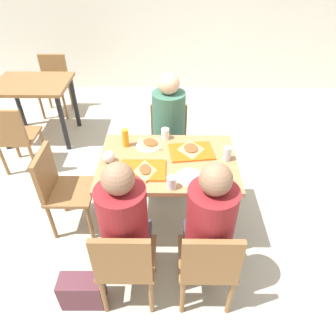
# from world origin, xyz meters

# --- Properties ---
(ground_plane) EXTENTS (10.00, 10.00, 0.02)m
(ground_plane) POSITION_xyz_m (0.00, 0.00, -0.01)
(ground_plane) COLOR #B2AD9E
(main_table) EXTENTS (1.13, 0.78, 0.77)m
(main_table) POSITION_xyz_m (0.00, 0.00, 0.66)
(main_table) COLOR #9E7247
(main_table) RESTS_ON ground_plane
(chair_near_left) EXTENTS (0.40, 0.40, 0.83)m
(chair_near_left) POSITION_xyz_m (-0.28, -0.77, 0.48)
(chair_near_left) COLOR olive
(chair_near_left) RESTS_ON ground_plane
(chair_near_right) EXTENTS (0.40, 0.40, 0.83)m
(chair_near_right) POSITION_xyz_m (0.28, -0.77, 0.48)
(chair_near_right) COLOR olive
(chair_near_right) RESTS_ON ground_plane
(chair_far_side) EXTENTS (0.40, 0.40, 0.83)m
(chair_far_side) POSITION_xyz_m (0.00, 0.77, 0.48)
(chair_far_side) COLOR olive
(chair_far_side) RESTS_ON ground_plane
(chair_left_end) EXTENTS (0.40, 0.40, 0.83)m
(chair_left_end) POSITION_xyz_m (-0.95, 0.00, 0.48)
(chair_left_end) COLOR olive
(chair_left_end) RESTS_ON ground_plane
(person_in_red) EXTENTS (0.32, 0.42, 1.24)m
(person_in_red) POSITION_xyz_m (-0.28, -0.63, 0.73)
(person_in_red) COLOR #383842
(person_in_red) RESTS_ON ground_plane
(person_in_brown_jacket) EXTENTS (0.32, 0.42, 1.24)m
(person_in_brown_jacket) POSITION_xyz_m (0.28, -0.63, 0.73)
(person_in_brown_jacket) COLOR #383842
(person_in_brown_jacket) RESTS_ON ground_plane
(person_far_side) EXTENTS (0.32, 0.42, 1.24)m
(person_far_side) POSITION_xyz_m (-0.00, 0.63, 0.73)
(person_far_side) COLOR #383842
(person_far_side) RESTS_ON ground_plane
(tray_red_near) EXTENTS (0.36, 0.26, 0.02)m
(tray_red_near) POSITION_xyz_m (-0.20, -0.14, 0.78)
(tray_red_near) COLOR #D85914
(tray_red_near) RESTS_ON main_table
(tray_red_far) EXTENTS (0.39, 0.31, 0.02)m
(tray_red_far) POSITION_xyz_m (0.20, 0.12, 0.78)
(tray_red_far) COLOR #D85914
(tray_red_far) RESTS_ON main_table
(paper_plate_center) EXTENTS (0.22, 0.22, 0.01)m
(paper_plate_center) POSITION_xyz_m (-0.17, 0.21, 0.77)
(paper_plate_center) COLOR white
(paper_plate_center) RESTS_ON main_table
(paper_plate_near_edge) EXTENTS (0.22, 0.22, 0.01)m
(paper_plate_near_edge) POSITION_xyz_m (0.17, -0.21, 0.77)
(paper_plate_near_edge) COLOR white
(paper_plate_near_edge) RESTS_ON main_table
(pizza_slice_a) EXTENTS (0.14, 0.20, 0.02)m
(pizza_slice_a) POSITION_xyz_m (-0.18, -0.15, 0.79)
(pizza_slice_a) COLOR #DBAD60
(pizza_slice_a) RESTS_ON tray_red_near
(pizza_slice_b) EXTENTS (0.18, 0.21, 0.02)m
(pizza_slice_b) POSITION_xyz_m (0.19, 0.14, 0.79)
(pizza_slice_b) COLOR #DBAD60
(pizza_slice_b) RESTS_ON tray_red_far
(pizza_slice_c) EXTENTS (0.26, 0.25, 0.02)m
(pizza_slice_c) POSITION_xyz_m (-0.16, 0.24, 0.79)
(pizza_slice_c) COLOR #DBAD60
(pizza_slice_c) RESTS_ON paper_plate_center
(plastic_cup_a) EXTENTS (0.07, 0.07, 0.10)m
(plastic_cup_a) POSITION_xyz_m (-0.03, 0.33, 0.82)
(plastic_cup_a) COLOR white
(plastic_cup_a) RESTS_ON main_table
(plastic_cup_b) EXTENTS (0.07, 0.07, 0.10)m
(plastic_cup_b) POSITION_xyz_m (0.03, -0.33, 0.82)
(plastic_cup_b) COLOR white
(plastic_cup_b) RESTS_ON main_table
(soda_can) EXTENTS (0.07, 0.07, 0.12)m
(soda_can) POSITION_xyz_m (0.48, 0.02, 0.83)
(soda_can) COLOR #B7BCC6
(soda_can) RESTS_ON main_table
(condiment_bottle) EXTENTS (0.06, 0.06, 0.16)m
(condiment_bottle) POSITION_xyz_m (-0.37, 0.21, 0.85)
(condiment_bottle) COLOR orange
(condiment_bottle) RESTS_ON main_table
(foil_bundle) EXTENTS (0.10, 0.10, 0.10)m
(foil_bundle) POSITION_xyz_m (-0.48, -0.02, 0.82)
(foil_bundle) COLOR silver
(foil_bundle) RESTS_ON main_table
(handbag) EXTENTS (0.32, 0.16, 0.28)m
(handbag) POSITION_xyz_m (-0.63, -0.79, 0.14)
(handbag) COLOR #592D38
(handbag) RESTS_ON ground_plane
(background_table) EXTENTS (0.90, 0.70, 0.77)m
(background_table) POSITION_xyz_m (-1.68, 1.56, 0.64)
(background_table) COLOR olive
(background_table) RESTS_ON ground_plane
(background_chair_near) EXTENTS (0.40, 0.40, 0.83)m
(background_chair_near) POSITION_xyz_m (-1.68, 0.82, 0.48)
(background_chair_near) COLOR olive
(background_chair_near) RESTS_ON ground_plane
(background_chair_far) EXTENTS (0.40, 0.40, 0.83)m
(background_chair_far) POSITION_xyz_m (-1.68, 2.29, 0.48)
(background_chair_far) COLOR olive
(background_chair_far) RESTS_ON ground_plane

